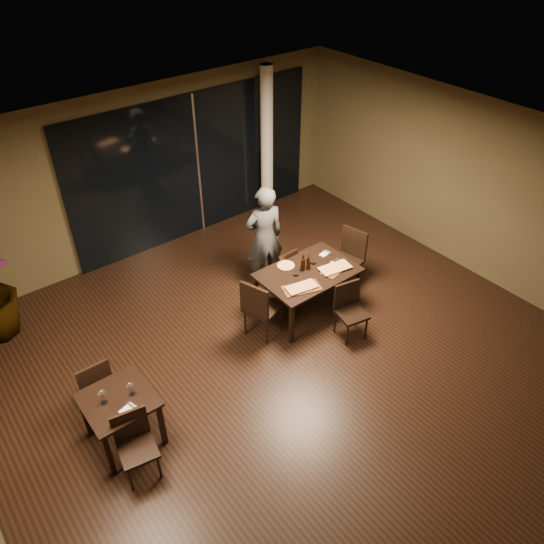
% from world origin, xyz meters
% --- Properties ---
extents(ground, '(8.00, 8.00, 0.00)m').
position_xyz_m(ground, '(0.00, 0.00, 0.00)').
color(ground, black).
rests_on(ground, ground).
extents(wall_back, '(8.00, 0.10, 3.00)m').
position_xyz_m(wall_back, '(0.00, 4.05, 1.50)').
color(wall_back, '#453D25').
rests_on(wall_back, ground).
extents(wall_right, '(0.10, 8.00, 3.00)m').
position_xyz_m(wall_right, '(4.05, 0.00, 1.50)').
color(wall_right, '#453D25').
rests_on(wall_right, ground).
extents(ceiling, '(8.00, 8.00, 0.04)m').
position_xyz_m(ceiling, '(0.00, 0.00, 3.02)').
color(ceiling, silver).
rests_on(ceiling, wall_back).
extents(window_panel, '(5.00, 0.06, 2.70)m').
position_xyz_m(window_panel, '(1.00, 3.96, 1.35)').
color(window_panel, black).
rests_on(window_panel, ground).
extents(column, '(0.24, 0.24, 3.00)m').
position_xyz_m(column, '(2.40, 3.65, 1.50)').
color(column, silver).
rests_on(column, ground).
extents(main_table, '(1.50, 1.00, 0.75)m').
position_xyz_m(main_table, '(1.00, 0.80, 0.68)').
color(main_table, black).
rests_on(main_table, ground).
extents(side_table, '(0.80, 0.80, 0.75)m').
position_xyz_m(side_table, '(-2.40, 0.30, 0.62)').
color(side_table, black).
rests_on(side_table, ground).
extents(chair_main_far, '(0.40, 0.40, 0.84)m').
position_xyz_m(chair_main_far, '(0.99, 1.38, 0.47)').
color(chair_main_far, black).
rests_on(chair_main_far, ground).
extents(chair_main_near, '(0.49, 0.49, 0.89)m').
position_xyz_m(chair_main_near, '(1.13, 0.00, 0.50)').
color(chair_main_near, black).
rests_on(chair_main_near, ground).
extents(chair_main_left, '(0.61, 0.61, 1.03)m').
position_xyz_m(chair_main_left, '(0.03, 0.77, 0.58)').
color(chair_main_left, black).
rests_on(chair_main_left, ground).
extents(chair_main_right, '(0.56, 0.56, 1.02)m').
position_xyz_m(chair_main_right, '(2.01, 0.90, 0.57)').
color(chair_main_right, black).
rests_on(chair_main_right, ground).
extents(chair_side_far, '(0.42, 0.42, 0.90)m').
position_xyz_m(chair_side_far, '(-2.47, 0.94, 0.50)').
color(chair_side_far, black).
rests_on(chair_side_far, ground).
extents(chair_side_near, '(0.48, 0.48, 0.89)m').
position_xyz_m(chair_side_near, '(-2.45, -0.16, 0.50)').
color(chair_side_near, black).
rests_on(chair_side_near, ground).
extents(diner, '(0.70, 0.55, 1.82)m').
position_xyz_m(diner, '(0.91, 1.80, 0.91)').
color(diner, '#313436').
rests_on(diner, ground).
extents(pizza_board_left, '(0.63, 0.45, 0.01)m').
position_xyz_m(pizza_board_left, '(0.64, 0.54, 0.76)').
color(pizza_board_left, '#412515').
rests_on(pizza_board_left, main_table).
extents(pizza_board_right, '(0.55, 0.36, 0.01)m').
position_xyz_m(pizza_board_right, '(1.37, 0.59, 0.76)').
color(pizza_board_right, '#472617').
rests_on(pizza_board_right, main_table).
extents(oblong_pizza_left, '(0.48, 0.28, 0.02)m').
position_xyz_m(oblong_pizza_left, '(0.64, 0.54, 0.77)').
color(oblong_pizza_left, maroon).
rests_on(oblong_pizza_left, pizza_board_left).
extents(oblong_pizza_right, '(0.51, 0.31, 0.02)m').
position_xyz_m(oblong_pizza_right, '(1.37, 0.59, 0.77)').
color(oblong_pizza_right, maroon).
rests_on(oblong_pizza_right, pizza_board_right).
extents(round_pizza, '(0.27, 0.27, 0.01)m').
position_xyz_m(round_pizza, '(0.82, 1.12, 0.76)').
color(round_pizza, '#AE1E13').
rests_on(round_pizza, main_table).
extents(bottle_a, '(0.07, 0.07, 0.30)m').
position_xyz_m(bottle_a, '(0.95, 0.88, 0.90)').
color(bottle_a, black).
rests_on(bottle_a, main_table).
extents(bottle_b, '(0.07, 0.07, 0.30)m').
position_xyz_m(bottle_b, '(1.05, 0.85, 0.90)').
color(bottle_b, black).
rests_on(bottle_b, main_table).
extents(bottle_c, '(0.06, 0.06, 0.29)m').
position_xyz_m(bottle_c, '(0.97, 0.89, 0.90)').
color(bottle_c, black).
rests_on(bottle_c, main_table).
extents(tumbler_left, '(0.08, 0.08, 0.09)m').
position_xyz_m(tumbler_left, '(0.79, 0.84, 0.80)').
color(tumbler_left, white).
rests_on(tumbler_left, main_table).
extents(tumbler_right, '(0.08, 0.08, 0.09)m').
position_xyz_m(tumbler_right, '(1.21, 0.91, 0.80)').
color(tumbler_right, white).
rests_on(tumbler_right, main_table).
extents(napkin_near, '(0.19, 0.13, 0.01)m').
position_xyz_m(napkin_near, '(1.51, 0.70, 0.76)').
color(napkin_near, white).
rests_on(napkin_near, main_table).
extents(napkin_far, '(0.20, 0.13, 0.01)m').
position_xyz_m(napkin_far, '(1.53, 0.99, 0.76)').
color(napkin_far, white).
rests_on(napkin_far, main_table).
extents(wine_glass_a, '(0.09, 0.09, 0.20)m').
position_xyz_m(wine_glass_a, '(-2.55, 0.35, 0.85)').
color(wine_glass_a, white).
rests_on(wine_glass_a, side_table).
extents(wine_glass_b, '(0.08, 0.08, 0.18)m').
position_xyz_m(wine_glass_b, '(-2.24, 0.27, 0.84)').
color(wine_glass_b, white).
rests_on(wine_glass_b, side_table).
extents(side_napkin, '(0.20, 0.15, 0.01)m').
position_xyz_m(side_napkin, '(-2.38, 0.08, 0.76)').
color(side_napkin, white).
rests_on(side_napkin, side_table).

